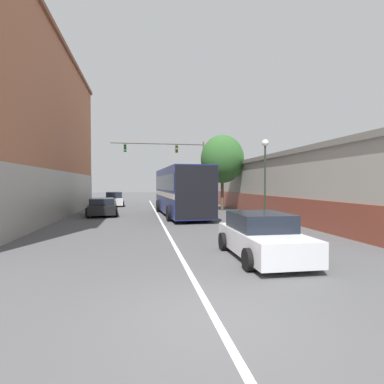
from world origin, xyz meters
name	(u,v)px	position (x,y,z in m)	size (l,w,h in m)	color
ground_plane	(215,319)	(0.00, 0.00, 0.00)	(160.00, 160.00, 0.00)	#4C4C4F
lane_center_line	(159,218)	(0.00, 15.58, 0.00)	(0.14, 43.16, 0.01)	silver
building_right_storefront	(297,184)	(10.84, 16.70, 2.31)	(7.02, 27.70, 4.37)	#9E998E
bus	(181,189)	(1.67, 16.91, 1.95)	(3.28, 10.36, 3.47)	navy
hatchback_foreground	(262,237)	(2.53, 3.94, 0.67)	(2.11, 4.18, 1.41)	silver
parked_car_left_near	(114,199)	(-4.05, 27.69, 0.69)	(2.32, 4.55, 1.48)	silver
parked_car_left_mid	(102,207)	(-4.10, 18.09, 0.63)	(2.53, 4.74, 1.28)	black
traffic_signal_gantry	(177,158)	(2.60, 27.15, 5.08)	(9.97, 0.36, 6.92)	#514C47
street_lamp	(265,170)	(5.59, 10.77, 3.12)	(0.38, 0.38, 4.81)	#233323
street_tree_near	(222,159)	(5.87, 20.58, 4.52)	(3.83, 3.45, 6.63)	brown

